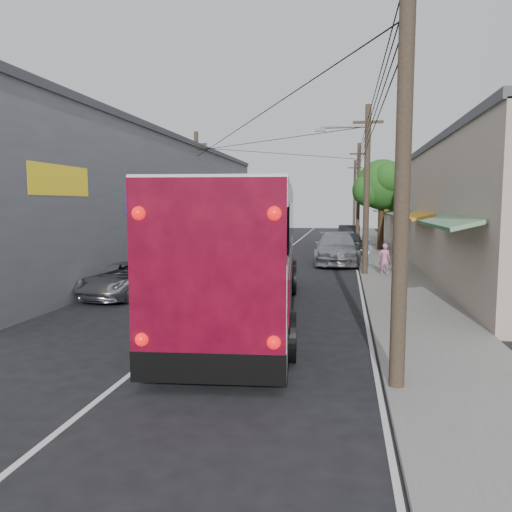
{
  "coord_description": "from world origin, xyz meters",
  "views": [
    {
      "loc": [
        4.21,
        -11.14,
        3.44
      ],
      "look_at": [
        1.05,
        6.63,
        1.54
      ],
      "focal_mm": 35.0,
      "sensor_mm": 36.0,
      "label": 1
    }
  ],
  "objects_px": {
    "coach_bus": "(246,248)",
    "parked_suv": "(337,248)",
    "pedestrian_near": "(385,259)",
    "parked_car_mid": "(350,243)",
    "parked_car_far": "(349,235)",
    "pedestrian_far": "(366,252)",
    "jeepney": "(126,279)"
  },
  "relations": [
    {
      "from": "parked_suv",
      "to": "pedestrian_near",
      "type": "xyz_separation_m",
      "value": [
        2.28,
        -5.11,
        -0.03
      ]
    },
    {
      "from": "parked_suv",
      "to": "pedestrian_far",
      "type": "height_order",
      "value": "parked_suv"
    },
    {
      "from": "pedestrian_far",
      "to": "parked_car_mid",
      "type": "bearing_deg",
      "value": -70.0
    },
    {
      "from": "parked_car_mid",
      "to": "parked_car_far",
      "type": "bearing_deg",
      "value": 89.27
    },
    {
      "from": "jeepney",
      "to": "parked_suv",
      "type": "distance_m",
      "value": 13.98
    },
    {
      "from": "parked_car_mid",
      "to": "parked_suv",
      "type": "bearing_deg",
      "value": -99.3
    },
    {
      "from": "parked_suv",
      "to": "parked_car_far",
      "type": "bearing_deg",
      "value": 84.95
    },
    {
      "from": "parked_car_mid",
      "to": "pedestrian_near",
      "type": "bearing_deg",
      "value": -82.62
    },
    {
      "from": "coach_bus",
      "to": "pedestrian_far",
      "type": "distance_m",
      "value": 13.02
    },
    {
      "from": "pedestrian_far",
      "to": "pedestrian_near",
      "type": "bearing_deg",
      "value": 113.89
    },
    {
      "from": "jeepney",
      "to": "parked_car_far",
      "type": "bearing_deg",
      "value": 77.52
    },
    {
      "from": "parked_suv",
      "to": "coach_bus",
      "type": "bearing_deg",
      "value": -102.32
    },
    {
      "from": "jeepney",
      "to": "parked_suv",
      "type": "relative_size",
      "value": 0.73
    },
    {
      "from": "coach_bus",
      "to": "pedestrian_far",
      "type": "bearing_deg",
      "value": 65.6
    },
    {
      "from": "coach_bus",
      "to": "parked_car_far",
      "type": "relative_size",
      "value": 2.77
    },
    {
      "from": "coach_bus",
      "to": "pedestrian_near",
      "type": "bearing_deg",
      "value": 54.94
    },
    {
      "from": "coach_bus",
      "to": "parked_car_mid",
      "type": "xyz_separation_m",
      "value": [
        3.41,
        19.03,
        -1.27
      ]
    },
    {
      "from": "coach_bus",
      "to": "parked_suv",
      "type": "distance_m",
      "value": 14.02
    },
    {
      "from": "parked_car_mid",
      "to": "pedestrian_near",
      "type": "relative_size",
      "value": 3.11
    },
    {
      "from": "pedestrian_near",
      "to": "pedestrian_far",
      "type": "distance_m",
      "value": 3.71
    },
    {
      "from": "parked_suv",
      "to": "pedestrian_near",
      "type": "bearing_deg",
      "value": -67.47
    },
    {
      "from": "parked_car_mid",
      "to": "parked_car_far",
      "type": "distance_m",
      "value": 7.77
    },
    {
      "from": "parked_suv",
      "to": "parked_car_mid",
      "type": "relative_size",
      "value": 1.34
    },
    {
      "from": "parked_suv",
      "to": "parked_car_mid",
      "type": "bearing_deg",
      "value": 79.88
    },
    {
      "from": "jeepney",
      "to": "parked_car_mid",
      "type": "xyz_separation_m",
      "value": [
        8.4,
        17.04,
        0.16
      ]
    },
    {
      "from": "parked_car_far",
      "to": "parked_car_mid",
      "type": "bearing_deg",
      "value": -88.45
    },
    {
      "from": "jeepney",
      "to": "parked_car_far",
      "type": "xyz_separation_m",
      "value": [
        8.4,
        24.81,
        0.2
      ]
    },
    {
      "from": "parked_car_far",
      "to": "pedestrian_far",
      "type": "xyz_separation_m",
      "value": [
        0.8,
        -14.55,
        0.03
      ]
    },
    {
      "from": "parked_suv",
      "to": "jeepney",
      "type": "bearing_deg",
      "value": -124.48
    },
    {
      "from": "pedestrian_far",
      "to": "parked_car_far",
      "type": "bearing_deg",
      "value": -73.59
    },
    {
      "from": "jeepney",
      "to": "pedestrian_far",
      "type": "bearing_deg",
      "value": 54.36
    },
    {
      "from": "parked_car_mid",
      "to": "pedestrian_near",
      "type": "height_order",
      "value": "pedestrian_near"
    }
  ]
}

